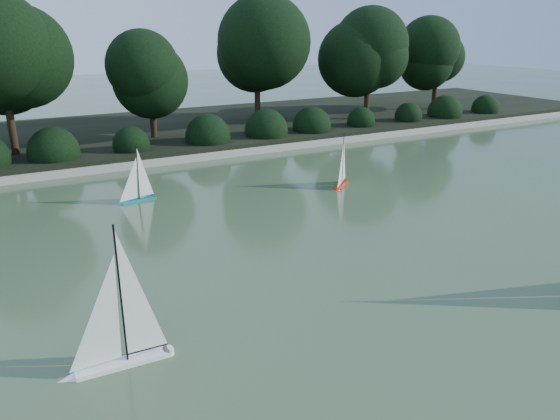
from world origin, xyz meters
name	(u,v)px	position (x,y,z in m)	size (l,w,h in m)	color
ground	(338,310)	(0.00, 0.00, 0.00)	(80.00, 80.00, 0.00)	#344D2E
pond_coping	(145,163)	(0.00, 9.00, 0.09)	(40.00, 0.35, 0.18)	gray
far_bank	(111,136)	(0.00, 13.00, 0.15)	(40.00, 8.00, 0.30)	black
tree_line	(156,59)	(1.23, 11.44, 2.64)	(26.31, 3.93, 4.39)	black
shrub_hedge	(135,144)	(0.00, 9.90, 0.45)	(29.10, 1.10, 1.10)	black
sailboat_white_a	(112,346)	(-2.92, 0.16, 0.28)	(1.29, 0.25, 1.76)	white
sailboat_orange	(341,178)	(3.48, 4.82, 0.21)	(0.81, 0.74, 1.33)	red
sailboat_teal	(134,193)	(-1.09, 6.04, 0.20)	(0.96, 0.31, 1.30)	#0B7C8B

